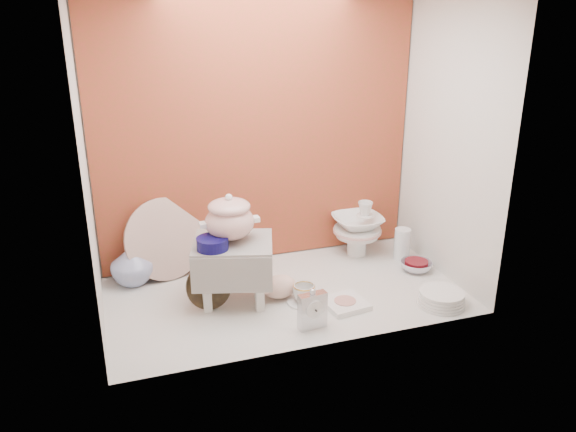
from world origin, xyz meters
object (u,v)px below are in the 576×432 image
object	(u,v)px
porcelain_tower	(357,228)
crystal_bowl	(416,266)
mantel_clock	(312,309)
soup_tureen	(230,217)
gold_rim_teacup	(304,293)
step_stool	(234,271)
floral_platter	(165,239)
blue_white_vase	(132,263)
plush_pig	(280,286)
dinner_plate_stack	(441,298)

from	to	relation	value
porcelain_tower	crystal_bowl	bearing A→B (deg)	-54.50
mantel_clock	soup_tureen	bearing A→B (deg)	119.25
crystal_bowl	gold_rim_teacup	bearing A→B (deg)	-168.37
step_stool	crystal_bowl	world-z (taller)	step_stool
soup_tureen	mantel_clock	size ratio (longest dim) A/B	1.43
porcelain_tower	mantel_clock	bearing A→B (deg)	-128.01
mantel_clock	porcelain_tower	size ratio (longest dim) A/B	0.60
floral_platter	crystal_bowl	size ratio (longest dim) A/B	2.55
blue_white_vase	plush_pig	bearing A→B (deg)	-30.33
crystal_bowl	mantel_clock	bearing A→B (deg)	-153.62
mantel_clock	porcelain_tower	xyz separation A→B (m)	(0.54, 0.69, 0.07)
dinner_plate_stack	soup_tureen	bearing A→B (deg)	158.25
floral_platter	crystal_bowl	distance (m)	1.39
blue_white_vase	mantel_clock	world-z (taller)	blue_white_vase
blue_white_vase	dinner_plate_stack	size ratio (longest dim) A/B	0.99
soup_tureen	floral_platter	bearing A→B (deg)	126.95
step_stool	floral_platter	distance (m)	0.48
step_stool	soup_tureen	size ratio (longest dim) A/B	1.36
blue_white_vase	gold_rim_teacup	bearing A→B (deg)	-31.81
floral_platter	crystal_bowl	world-z (taller)	floral_platter
step_stool	soup_tureen	world-z (taller)	soup_tureen
plush_pig	crystal_bowl	distance (m)	0.82
mantel_clock	dinner_plate_stack	xyz separation A→B (m)	(0.68, -0.00, -0.06)
floral_platter	gold_rim_teacup	bearing A→B (deg)	-40.88
step_stool	mantel_clock	size ratio (longest dim) A/B	1.95
soup_tureen	porcelain_tower	world-z (taller)	soup_tureen
soup_tureen	gold_rim_teacup	distance (m)	0.53
floral_platter	gold_rim_teacup	xyz separation A→B (m)	(0.61, -0.53, -0.16)
soup_tureen	step_stool	bearing A→B (deg)	-69.45
floral_platter	gold_rim_teacup	world-z (taller)	floral_platter
mantel_clock	porcelain_tower	distance (m)	0.88
gold_rim_teacup	porcelain_tower	size ratio (longest dim) A/B	0.35
blue_white_vase	crystal_bowl	distance (m)	1.55
plush_pig	porcelain_tower	bearing A→B (deg)	40.63
floral_platter	dinner_plate_stack	xyz separation A→B (m)	(1.25, -0.76, -0.18)
soup_tureen	dinner_plate_stack	size ratio (longest dim) A/B	1.18
soup_tureen	crystal_bowl	size ratio (longest dim) A/B	1.59
crystal_bowl	dinner_plate_stack	bearing A→B (deg)	-101.44
soup_tureen	floral_platter	distance (m)	0.51
soup_tureen	mantel_clock	world-z (taller)	soup_tureen
soup_tureen	blue_white_vase	distance (m)	0.66
blue_white_vase	plush_pig	xyz separation A→B (m)	(0.69, -0.41, -0.05)
soup_tureen	plush_pig	size ratio (longest dim) A/B	1.24
mantel_clock	dinner_plate_stack	size ratio (longest dim) A/B	0.83
dinner_plate_stack	crystal_bowl	size ratio (longest dim) A/B	1.35
plush_pig	crystal_bowl	world-z (taller)	plush_pig
plush_pig	step_stool	bearing A→B (deg)	175.72
plush_pig	mantel_clock	bearing A→B (deg)	-70.99
blue_white_vase	dinner_plate_stack	xyz separation A→B (m)	(1.43, -0.72, -0.08)
plush_pig	soup_tureen	bearing A→B (deg)	171.63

